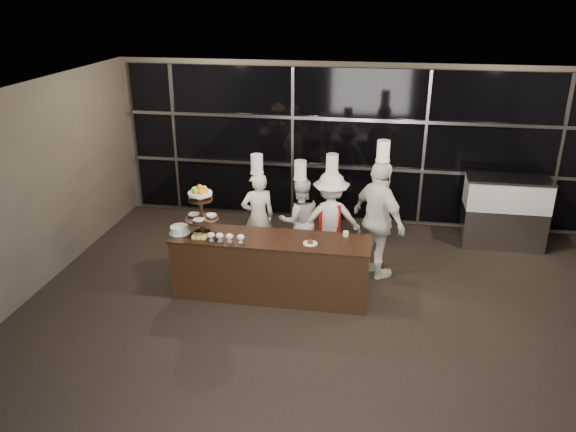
% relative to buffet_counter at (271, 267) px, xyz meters
% --- Properties ---
extents(room, '(10.00, 10.00, 10.00)m').
position_rel_buffet_counter_xyz_m(room, '(1.04, -1.93, 1.03)').
color(room, black).
rests_on(room, ground).
extents(window_wall, '(8.60, 0.10, 2.80)m').
position_rel_buffet_counter_xyz_m(window_wall, '(1.04, 3.00, 1.04)').
color(window_wall, black).
rests_on(window_wall, ground).
extents(buffet_counter, '(2.84, 0.74, 0.92)m').
position_rel_buffet_counter_xyz_m(buffet_counter, '(0.00, 0.00, 0.00)').
color(buffet_counter, black).
rests_on(buffet_counter, ground).
extents(display_stand, '(0.48, 0.48, 0.74)m').
position_rel_buffet_counter_xyz_m(display_stand, '(-1.00, -0.00, 0.87)').
color(display_stand, black).
rests_on(display_stand, buffet_counter).
extents(compotes, '(0.54, 0.11, 0.12)m').
position_rel_buffet_counter_xyz_m(compotes, '(-0.60, -0.22, 0.54)').
color(compotes, silver).
rests_on(compotes, buffet_counter).
extents(layer_cake, '(0.30, 0.30, 0.11)m').
position_rel_buffet_counter_xyz_m(layer_cake, '(-1.33, -0.05, 0.51)').
color(layer_cake, white).
rests_on(layer_cake, buffet_counter).
extents(pastry_squares, '(0.20, 0.13, 0.05)m').
position_rel_buffet_counter_xyz_m(pastry_squares, '(-0.99, -0.16, 0.48)').
color(pastry_squares, '#FEF17C').
rests_on(pastry_squares, buffet_counter).
extents(small_plate, '(0.20, 0.20, 0.05)m').
position_rel_buffet_counter_xyz_m(small_plate, '(0.58, -0.10, 0.47)').
color(small_plate, white).
rests_on(small_plate, buffet_counter).
extents(chef_cup, '(0.08, 0.08, 0.07)m').
position_rel_buffet_counter_xyz_m(chef_cup, '(1.04, 0.25, 0.49)').
color(chef_cup, white).
rests_on(chef_cup, buffet_counter).
extents(display_case, '(1.39, 0.61, 1.24)m').
position_rel_buffet_counter_xyz_m(display_case, '(3.63, 2.37, 0.22)').
color(display_case, '#A5A5AA').
rests_on(display_case, ground).
extents(chef_a, '(0.65, 0.57, 1.80)m').
position_rel_buffet_counter_xyz_m(chef_a, '(-0.43, 1.13, 0.32)').
color(chef_a, white).
rests_on(chef_a, ground).
extents(chef_b, '(0.82, 0.72, 1.72)m').
position_rel_buffet_counter_xyz_m(chef_b, '(0.24, 1.20, 0.26)').
color(chef_b, silver).
rests_on(chef_b, ground).
extents(chef_c, '(1.08, 0.73, 1.85)m').
position_rel_buffet_counter_xyz_m(chef_c, '(0.74, 1.20, 0.32)').
color(chef_c, white).
rests_on(chef_c, ground).
extents(chef_d, '(1.07, 1.13, 2.18)m').
position_rel_buffet_counter_xyz_m(chef_d, '(1.50, 0.87, 0.49)').
color(chef_d, white).
rests_on(chef_d, ground).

